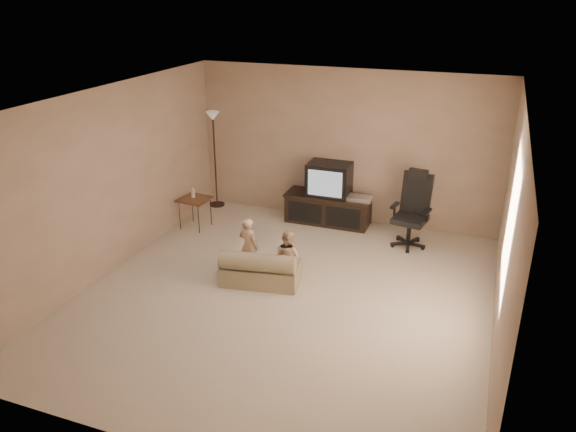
{
  "coord_description": "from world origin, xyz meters",
  "views": [
    {
      "loc": [
        2.21,
        -5.81,
        3.69
      ],
      "look_at": [
        -0.19,
        0.6,
        0.85
      ],
      "focal_mm": 35.0,
      "sensor_mm": 36.0,
      "label": 1
    }
  ],
  "objects_px": {
    "office_chair": "(411,219)",
    "floor_lamp": "(214,138)",
    "side_table": "(194,199)",
    "child_sofa": "(260,270)",
    "toddler_right": "(287,257)",
    "toddler_left": "(248,246)",
    "tv_stand": "(329,198)"
  },
  "relations": [
    {
      "from": "toddler_left",
      "to": "toddler_right",
      "type": "bearing_deg",
      "value": -176.12
    },
    {
      "from": "floor_lamp",
      "to": "toddler_left",
      "type": "bearing_deg",
      "value": -53.31
    },
    {
      "from": "tv_stand",
      "to": "toddler_left",
      "type": "height_order",
      "value": "tv_stand"
    },
    {
      "from": "office_chair",
      "to": "floor_lamp",
      "type": "relative_size",
      "value": 0.69
    },
    {
      "from": "toddler_right",
      "to": "office_chair",
      "type": "bearing_deg",
      "value": -111.62
    },
    {
      "from": "office_chair",
      "to": "toddler_right",
      "type": "xyz_separation_m",
      "value": [
        -1.33,
        -1.77,
        -0.04
      ]
    },
    {
      "from": "side_table",
      "to": "floor_lamp",
      "type": "height_order",
      "value": "floor_lamp"
    },
    {
      "from": "tv_stand",
      "to": "toddler_right",
      "type": "bearing_deg",
      "value": -88.11
    },
    {
      "from": "child_sofa",
      "to": "toddler_right",
      "type": "height_order",
      "value": "toddler_right"
    },
    {
      "from": "child_sofa",
      "to": "toddler_left",
      "type": "height_order",
      "value": "toddler_left"
    },
    {
      "from": "office_chair",
      "to": "toddler_left",
      "type": "bearing_deg",
      "value": -129.61
    },
    {
      "from": "tv_stand",
      "to": "child_sofa",
      "type": "xyz_separation_m",
      "value": [
        -0.25,
        -2.3,
        -0.23
      ]
    },
    {
      "from": "child_sofa",
      "to": "side_table",
      "type": "bearing_deg",
      "value": 132.08
    },
    {
      "from": "office_chair",
      "to": "side_table",
      "type": "xyz_separation_m",
      "value": [
        -3.38,
        -0.55,
        0.07
      ]
    },
    {
      "from": "tv_stand",
      "to": "toddler_left",
      "type": "xyz_separation_m",
      "value": [
        -0.52,
        -2.06,
        -0.02
      ]
    },
    {
      "from": "floor_lamp",
      "to": "office_chair",
      "type": "bearing_deg",
      "value": -7.3
    },
    {
      "from": "office_chair",
      "to": "floor_lamp",
      "type": "xyz_separation_m",
      "value": [
        -3.51,
        0.45,
        0.82
      ]
    },
    {
      "from": "office_chair",
      "to": "tv_stand",
      "type": "bearing_deg",
      "value": 173.93
    },
    {
      "from": "tv_stand",
      "to": "office_chair",
      "type": "xyz_separation_m",
      "value": [
        1.41,
        -0.39,
        -0.01
      ]
    },
    {
      "from": "tv_stand",
      "to": "toddler_right",
      "type": "relative_size",
      "value": 1.89
    },
    {
      "from": "tv_stand",
      "to": "child_sofa",
      "type": "height_order",
      "value": "tv_stand"
    },
    {
      "from": "floor_lamp",
      "to": "child_sofa",
      "type": "bearing_deg",
      "value": -51.89
    },
    {
      "from": "side_table",
      "to": "toddler_right",
      "type": "height_order",
      "value": "toddler_right"
    },
    {
      "from": "toddler_left",
      "to": "toddler_right",
      "type": "relative_size",
      "value": 1.06
    },
    {
      "from": "office_chair",
      "to": "toddler_left",
      "type": "xyz_separation_m",
      "value": [
        -1.93,
        -1.67,
        -0.01
      ]
    },
    {
      "from": "child_sofa",
      "to": "toddler_left",
      "type": "distance_m",
      "value": 0.41
    },
    {
      "from": "toddler_right",
      "to": "tv_stand",
      "type": "bearing_deg",
      "value": -72.58
    },
    {
      "from": "child_sofa",
      "to": "toddler_right",
      "type": "relative_size",
      "value": 1.43
    },
    {
      "from": "tv_stand",
      "to": "floor_lamp",
      "type": "relative_size",
      "value": 0.85
    },
    {
      "from": "side_table",
      "to": "child_sofa",
      "type": "height_order",
      "value": "side_table"
    },
    {
      "from": "tv_stand",
      "to": "office_chair",
      "type": "relative_size",
      "value": 1.24
    },
    {
      "from": "office_chair",
      "to": "toddler_right",
      "type": "relative_size",
      "value": 1.53
    }
  ]
}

